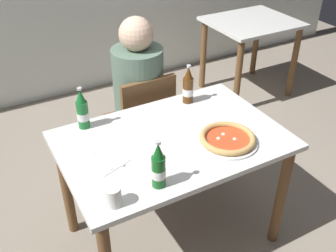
# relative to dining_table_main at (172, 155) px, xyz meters

# --- Properties ---
(ground_plane) EXTENTS (8.00, 8.00, 0.00)m
(ground_plane) POSITION_rel_dining_table_main_xyz_m (0.00, 0.00, -0.64)
(ground_plane) COLOR gray
(dining_table_main) EXTENTS (1.20, 0.80, 0.75)m
(dining_table_main) POSITION_rel_dining_table_main_xyz_m (0.00, 0.00, 0.00)
(dining_table_main) COLOR silver
(dining_table_main) RESTS_ON ground_plane
(chair_behind_table) EXTENTS (0.40, 0.40, 0.85)m
(chair_behind_table) POSITION_rel_dining_table_main_xyz_m (0.11, 0.61, -0.15)
(chair_behind_table) COLOR brown
(chair_behind_table) RESTS_ON ground_plane
(diner_seated) EXTENTS (0.34, 0.34, 1.21)m
(diner_seated) POSITION_rel_dining_table_main_xyz_m (0.11, 0.66, -0.05)
(diner_seated) COLOR #2D3342
(diner_seated) RESTS_ON ground_plane
(dining_table_background) EXTENTS (0.80, 0.70, 0.75)m
(dining_table_background) POSITION_rel_dining_table_main_xyz_m (1.60, 1.32, -0.04)
(dining_table_background) COLOR silver
(dining_table_background) RESTS_ON ground_plane
(pizza_margherita_near) EXTENTS (0.32, 0.32, 0.04)m
(pizza_margherita_near) POSITION_rel_dining_table_main_xyz_m (0.24, -0.17, 0.13)
(pizza_margherita_near) COLOR white
(pizza_margherita_near) RESTS_ON dining_table_main
(beer_bottle_left) EXTENTS (0.07, 0.07, 0.25)m
(beer_bottle_left) POSITION_rel_dining_table_main_xyz_m (-0.38, 0.33, 0.22)
(beer_bottle_left) COLOR #196B2D
(beer_bottle_left) RESTS_ON dining_table_main
(beer_bottle_center) EXTENTS (0.07, 0.07, 0.25)m
(beer_bottle_center) POSITION_rel_dining_table_main_xyz_m (-0.24, -0.29, 0.22)
(beer_bottle_center) COLOR #14591E
(beer_bottle_center) RESTS_ON dining_table_main
(beer_bottle_right) EXTENTS (0.07, 0.07, 0.25)m
(beer_bottle_right) POSITION_rel_dining_table_main_xyz_m (0.27, 0.30, 0.22)
(beer_bottle_right) COLOR #512D0F
(beer_bottle_right) RESTS_ON dining_table_main
(napkin_with_cutlery) EXTENTS (0.23, 0.23, 0.01)m
(napkin_with_cutlery) POSITION_rel_dining_table_main_xyz_m (-0.39, -0.01, 0.12)
(napkin_with_cutlery) COLOR white
(napkin_with_cutlery) RESTS_ON dining_table_main
(paper_cup) EXTENTS (0.07, 0.07, 0.09)m
(paper_cup) POSITION_rel_dining_table_main_xyz_m (-0.46, -0.31, 0.16)
(paper_cup) COLOR white
(paper_cup) RESTS_ON dining_table_main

